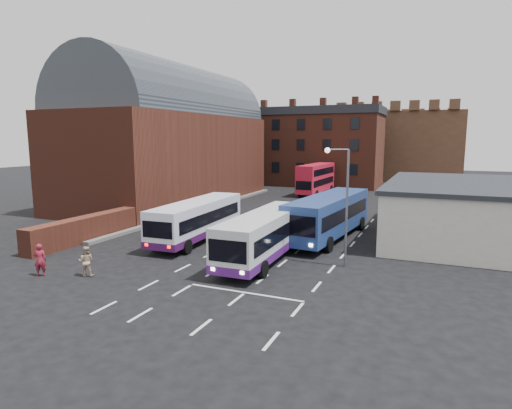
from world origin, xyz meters
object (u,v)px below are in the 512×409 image
at_px(bus_blue, 329,213).
at_px(pedestrian_red, 40,260).
at_px(bus_white_inbound, 265,232).
at_px(street_lamp, 343,196).
at_px(pedestrian_beige, 86,261).
at_px(bus_white_outbound, 198,217).
at_px(bus_red_double, 316,178).

height_order(bus_blue, pedestrian_red, bus_blue).
height_order(bus_white_inbound, bus_blue, bus_blue).
relative_size(street_lamp, pedestrian_beige, 4.16).
height_order(bus_white_outbound, bus_white_inbound, bus_white_outbound).
height_order(bus_red_double, street_lamp, street_lamp).
height_order(pedestrian_red, pedestrian_beige, pedestrian_red).
relative_size(bus_blue, street_lamp, 1.73).
distance_m(bus_red_double, pedestrian_red, 40.13).
xyz_separation_m(bus_white_inbound, pedestrian_red, (-10.05, -7.86, -0.80)).
bearing_deg(bus_red_double, pedestrian_beige, 89.05).
xyz_separation_m(bus_white_inbound, street_lamp, (4.68, 0.34, 2.49)).
distance_m(bus_white_inbound, street_lamp, 5.31).
xyz_separation_m(bus_white_outbound, bus_white_inbound, (6.49, -2.82, -0.00)).
bearing_deg(bus_white_outbound, bus_blue, 22.77).
relative_size(bus_red_double, pedestrian_red, 5.58).
height_order(bus_white_outbound, pedestrian_beige, bus_white_outbound).
bearing_deg(street_lamp, bus_blue, 109.44).
bearing_deg(bus_red_double, bus_white_inbound, 102.10).
bearing_deg(street_lamp, bus_red_double, 107.90).
height_order(bus_white_inbound, street_lamp, street_lamp).
bearing_deg(bus_red_double, pedestrian_red, 85.81).
distance_m(bus_white_inbound, pedestrian_beige, 10.39).
xyz_separation_m(bus_white_outbound, street_lamp, (11.18, -2.49, 2.48)).
xyz_separation_m(street_lamp, pedestrian_beige, (-12.42, -7.22, -3.36)).
relative_size(bus_blue, bus_red_double, 1.19).
bearing_deg(bus_white_inbound, pedestrian_beige, 40.56).
bearing_deg(bus_white_outbound, bus_red_double, 85.14).
height_order(bus_white_inbound, pedestrian_beige, bus_white_inbound).
relative_size(bus_white_outbound, street_lamp, 1.54).
bearing_deg(pedestrian_red, bus_red_double, -127.61).
xyz_separation_m(bus_white_outbound, pedestrian_beige, (-1.24, -9.71, -0.87)).
bearing_deg(pedestrian_beige, bus_red_double, -118.93).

